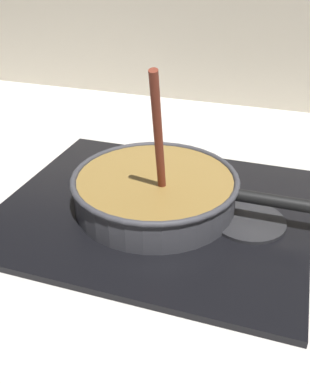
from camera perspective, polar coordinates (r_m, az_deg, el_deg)
ground at (r=0.75m, az=-9.59°, el=-7.69°), size 2.40×1.60×0.04m
backsplash_wall at (r=1.34m, az=5.87°, el=23.45°), size 2.40×0.02×0.55m
hob_plate at (r=0.80m, az=-0.00°, el=-2.20°), size 0.56×0.48×0.01m
burner_ring at (r=0.79m, az=-0.00°, el=-1.60°), size 0.20×0.20×0.01m
spare_burner at (r=0.77m, az=12.44°, el=-3.81°), size 0.13×0.13×0.01m
cooking_pan at (r=0.78m, az=0.10°, el=0.31°), size 0.45×0.31×0.28m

